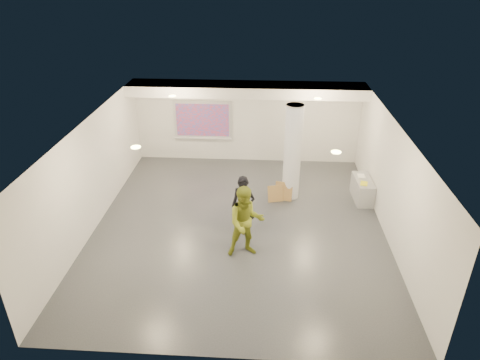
# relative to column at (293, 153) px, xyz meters

# --- Properties ---
(floor) EXTENTS (8.00, 9.00, 0.01)m
(floor) POSITION_rel_column_xyz_m (-1.50, -1.80, -1.50)
(floor) COLOR #35383D
(floor) RESTS_ON ground
(ceiling) EXTENTS (8.00, 9.00, 0.01)m
(ceiling) POSITION_rel_column_xyz_m (-1.50, -1.80, 1.50)
(ceiling) COLOR white
(ceiling) RESTS_ON floor
(wall_back) EXTENTS (8.00, 0.01, 3.00)m
(wall_back) POSITION_rel_column_xyz_m (-1.50, 2.70, 0.00)
(wall_back) COLOR silver
(wall_back) RESTS_ON floor
(wall_front) EXTENTS (8.00, 0.01, 3.00)m
(wall_front) POSITION_rel_column_xyz_m (-1.50, -6.30, 0.00)
(wall_front) COLOR silver
(wall_front) RESTS_ON floor
(wall_left) EXTENTS (0.01, 9.00, 3.00)m
(wall_left) POSITION_rel_column_xyz_m (-5.50, -1.80, 0.00)
(wall_left) COLOR silver
(wall_left) RESTS_ON floor
(wall_right) EXTENTS (0.01, 9.00, 3.00)m
(wall_right) POSITION_rel_column_xyz_m (2.50, -1.80, 0.00)
(wall_right) COLOR silver
(wall_right) RESTS_ON floor
(soffit_band) EXTENTS (8.00, 1.10, 0.36)m
(soffit_band) POSITION_rel_column_xyz_m (-1.50, 2.15, 1.32)
(soffit_band) COLOR white
(soffit_band) RESTS_ON ceiling
(downlight_nw) EXTENTS (0.22, 0.22, 0.02)m
(downlight_nw) POSITION_rel_column_xyz_m (-3.70, 0.70, 1.48)
(downlight_nw) COLOR #E9DF7D
(downlight_nw) RESTS_ON ceiling
(downlight_ne) EXTENTS (0.22, 0.22, 0.02)m
(downlight_ne) POSITION_rel_column_xyz_m (0.70, 0.70, 1.48)
(downlight_ne) COLOR #E9DF7D
(downlight_ne) RESTS_ON ceiling
(downlight_sw) EXTENTS (0.22, 0.22, 0.02)m
(downlight_sw) POSITION_rel_column_xyz_m (-3.70, -3.30, 1.48)
(downlight_sw) COLOR #E9DF7D
(downlight_sw) RESTS_ON ceiling
(downlight_se) EXTENTS (0.22, 0.22, 0.02)m
(downlight_se) POSITION_rel_column_xyz_m (0.70, -3.30, 1.48)
(downlight_se) COLOR #E9DF7D
(downlight_se) RESTS_ON ceiling
(column) EXTENTS (0.52, 0.52, 3.00)m
(column) POSITION_rel_column_xyz_m (0.00, 0.00, 0.00)
(column) COLOR silver
(column) RESTS_ON floor
(projection_screen) EXTENTS (2.10, 0.13, 1.42)m
(projection_screen) POSITION_rel_column_xyz_m (-3.10, 2.65, 0.03)
(projection_screen) COLOR silver
(projection_screen) RESTS_ON wall_back
(credenza) EXTENTS (0.53, 1.20, 0.69)m
(credenza) POSITION_rel_column_xyz_m (2.22, -0.05, -1.15)
(credenza) COLOR #939698
(credenza) RESTS_ON floor
(papers_stack) EXTENTS (0.22, 0.28, 0.02)m
(papers_stack) POSITION_rel_column_xyz_m (2.18, 0.18, -0.80)
(papers_stack) COLOR white
(papers_stack) RESTS_ON credenza
(postit_pad) EXTENTS (0.26, 0.32, 0.03)m
(postit_pad) POSITION_rel_column_xyz_m (2.16, -0.34, -0.79)
(postit_pad) COLOR yellow
(postit_pad) RESTS_ON credenza
(cardboard_back) EXTENTS (0.56, 0.31, 0.58)m
(cardboard_back) POSITION_rel_column_xyz_m (-0.22, -0.22, -1.21)
(cardboard_back) COLOR olive
(cardboard_back) RESTS_ON floor
(cardboard_front) EXTENTS (0.51, 0.31, 0.51)m
(cardboard_front) POSITION_rel_column_xyz_m (-0.47, -0.32, -1.25)
(cardboard_front) COLOR olive
(cardboard_front) RESTS_ON floor
(woman) EXTENTS (0.69, 0.52, 1.73)m
(woman) POSITION_rel_column_xyz_m (-1.37, -2.20, -0.63)
(woman) COLOR black
(woman) RESTS_ON floor
(man) EXTENTS (1.05, 0.89, 1.90)m
(man) POSITION_rel_column_xyz_m (-1.25, -3.05, -0.55)
(man) COLOR olive
(man) RESTS_ON floor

